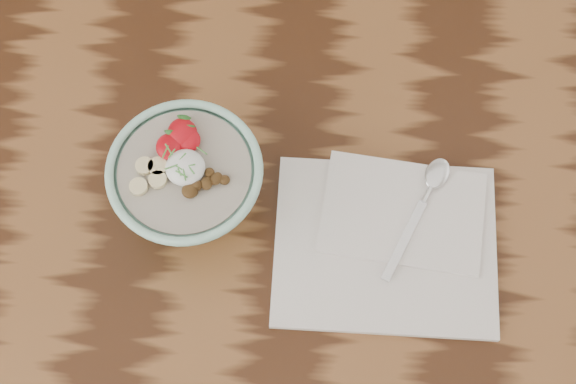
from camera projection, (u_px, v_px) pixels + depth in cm
name	position (u px, v px, depth cm)	size (l,w,h in cm)	color
table	(292.00, 246.00, 108.04)	(160.00, 90.00, 75.00)	#381D0E
breakfast_bowl	(188.00, 182.00, 94.80)	(18.13, 18.13, 11.89)	#A2DAC4
napkin	(389.00, 239.00, 97.94)	(27.17, 22.99, 1.66)	silver
spoon	(429.00, 190.00, 98.84)	(9.21, 16.83, 0.92)	silver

